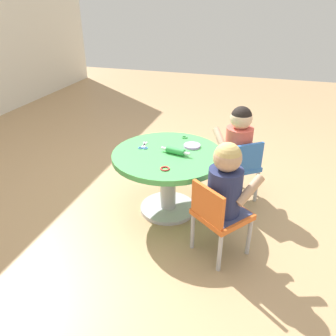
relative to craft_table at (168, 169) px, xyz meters
name	(u,v)px	position (x,y,z in m)	size (l,w,h in m)	color
ground_plane	(168,209)	(0.00, 0.00, -0.37)	(10.00, 10.00, 0.00)	tan
craft_table	(168,169)	(0.00, 0.00, 0.00)	(0.83, 0.83, 0.50)	silver
child_chair_left	(218,215)	(-0.39, -0.45, -0.06)	(0.42, 0.42, 0.54)	#B7B7BC
seated_child_left	(226,182)	(-0.36, -0.47, 0.16)	(0.44, 0.42, 0.51)	#3F4772
child_chair_right	(239,166)	(0.33, -0.50, -0.06)	(0.42, 0.42, 0.54)	#B7B7BC
seated_child_right	(239,138)	(0.36, -0.47, 0.16)	(0.44, 0.42, 0.51)	#3F4772
rolling_pin	(175,151)	(0.00, -0.06, 0.15)	(0.08, 0.23, 0.05)	green
craft_scissors	(144,147)	(0.05, 0.21, 0.13)	(0.14, 0.08, 0.01)	silver
playdough_blob_0	(192,146)	(0.16, -0.14, 0.14)	(0.13, 0.13, 0.02)	#CC99E5
cookie_cutter_0	(179,150)	(0.06, -0.07, 0.13)	(0.05, 0.05, 0.01)	#D83FA5
cookie_cutter_1	(185,137)	(0.32, -0.04, 0.13)	(0.05, 0.05, 0.01)	#4CB259
cookie_cutter_2	(165,169)	(-0.25, -0.05, 0.13)	(0.06, 0.06, 0.01)	red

